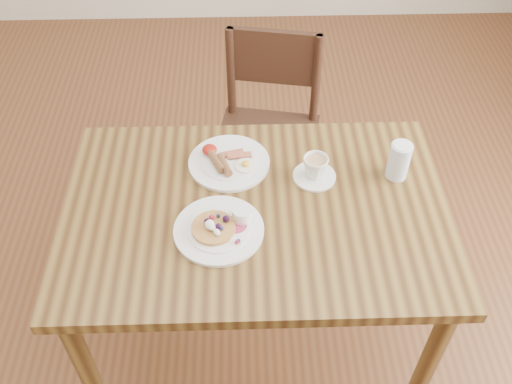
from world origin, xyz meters
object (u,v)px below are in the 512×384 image
dining_table (256,228)px  breakfast_plate (228,162)px  water_glass (399,161)px  pancake_plate (220,227)px  teacup_saucer (315,169)px  chair_far (268,129)px

dining_table → breakfast_plate: size_ratio=4.44×
water_glass → pancake_plate: bearing=-159.0°
teacup_saucer → breakfast_plate: bearing=166.1°
pancake_plate → chair_far: bearing=76.8°
pancake_plate → water_glass: water_glass is taller
chair_far → breakfast_plate: chair_far is taller
breakfast_plate → water_glass: (0.55, -0.07, 0.05)m
chair_far → teacup_saucer: size_ratio=6.29×
dining_table → chair_far: chair_far is taller
dining_table → teacup_saucer: (0.19, 0.13, 0.14)m
chair_far → pancake_plate: size_ratio=3.26×
pancake_plate → water_glass: size_ratio=2.09×
chair_far → teacup_saucer: (0.12, -0.55, 0.29)m
breakfast_plate → water_glass: size_ratio=2.09×
dining_table → breakfast_plate: 0.24m
dining_table → chair_far: 0.70m
water_glass → breakfast_plate: bearing=172.8°
dining_table → chair_far: size_ratio=1.36×
dining_table → pancake_plate: pancake_plate is taller
dining_table → breakfast_plate: bearing=113.9°
pancake_plate → teacup_saucer: size_ratio=1.93×
dining_table → pancake_plate: 0.18m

